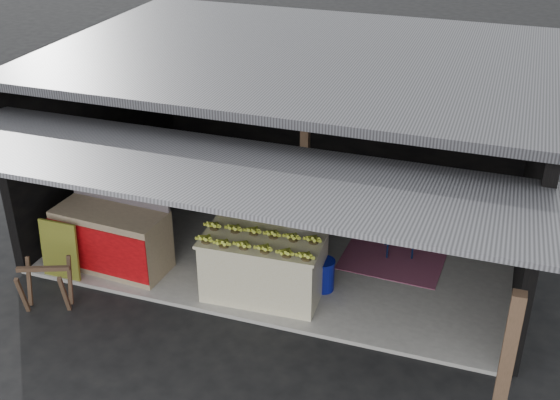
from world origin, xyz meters
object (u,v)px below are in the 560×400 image
at_px(neighbor_stall, 112,236).
at_px(plastic_chair, 401,217).
at_px(banana_table, 264,265).
at_px(water_barrel, 324,276).
at_px(white_crate, 280,234).
at_px(sawhorse, 46,282).

distance_m(neighbor_stall, plastic_chair, 4.32).
height_order(neighbor_stall, plastic_chair, neighbor_stall).
relative_size(banana_table, water_barrel, 3.81).
height_order(banana_table, water_barrel, banana_table).
distance_m(banana_table, white_crate, 0.75).
bearing_deg(sawhorse, plastic_chair, 13.50).
relative_size(neighbor_stall, sawhorse, 2.17).
bearing_deg(water_barrel, sawhorse, -155.40).
bearing_deg(plastic_chair, water_barrel, -134.69).
xyz_separation_m(white_crate, neighbor_stall, (-2.32, -0.83, -0.02)).
relative_size(neighbor_stall, plastic_chair, 1.75).
distance_m(banana_table, plastic_chair, 2.36).
relative_size(banana_table, white_crate, 1.62).
distance_m(neighbor_stall, water_barrel, 3.15).
distance_m(banana_table, water_barrel, 0.87).
bearing_deg(banana_table, sawhorse, -157.98).
distance_m(white_crate, plastic_chair, 1.89).
bearing_deg(white_crate, sawhorse, -144.73).
relative_size(banana_table, neighbor_stall, 1.00).
height_order(banana_table, plastic_chair, plastic_chair).
bearing_deg(water_barrel, neighbor_stall, -172.24).
bearing_deg(sawhorse, banana_table, 3.06).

